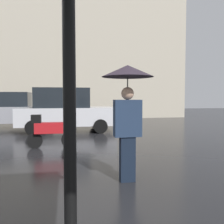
# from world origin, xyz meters

# --- Properties ---
(pedestrian_with_umbrella) EXTENTS (0.93, 0.93, 2.10)m
(pedestrian_with_umbrella) POSITION_xyz_m (1.57, 1.85, 1.58)
(pedestrian_with_umbrella) COLOR black
(pedestrian_with_umbrella) RESTS_ON ground
(parked_scooter) EXTENTS (1.47, 0.32, 1.23)m
(parked_scooter) POSITION_xyz_m (0.02, 5.17, 0.56)
(parked_scooter) COLOR black
(parked_scooter) RESTS_ON ground
(parked_car_left) EXTENTS (4.28, 2.05, 1.95)m
(parked_car_left) POSITION_xyz_m (0.47, 8.83, 0.97)
(parked_car_left) COLOR silver
(parked_car_left) RESTS_ON ground
(parked_car_right) EXTENTS (4.05, 1.85, 1.79)m
(parked_car_right) POSITION_xyz_m (-2.26, 10.51, 0.91)
(parked_car_right) COLOR gray
(parked_car_right) RESTS_ON ground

